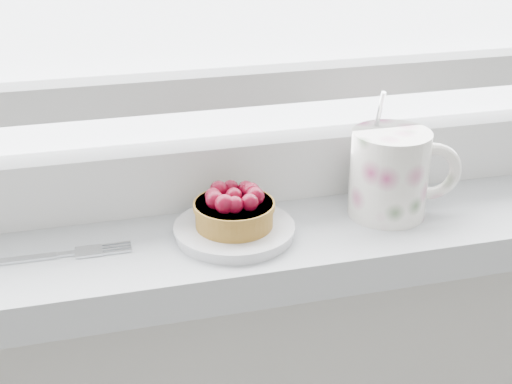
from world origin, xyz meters
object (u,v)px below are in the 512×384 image
object	(u,v)px
saucer	(234,230)
floral_mug	(392,172)
fork	(41,257)
raspberry_tart	(234,208)

from	to	relation	value
saucer	floral_mug	distance (m)	0.18
fork	saucer	bearing A→B (deg)	-0.86
saucer	floral_mug	world-z (taller)	floral_mug
raspberry_tart	fork	size ratio (longest dim) A/B	0.48
raspberry_tart	fork	xyz separation A→B (m)	(-0.19, 0.00, -0.03)
raspberry_tart	floral_mug	bearing A→B (deg)	2.31
saucer	raspberry_tart	xyz separation A→B (m)	(-0.00, -0.00, 0.03)
saucer	fork	distance (m)	0.19
saucer	raspberry_tart	bearing A→B (deg)	-108.80
fork	raspberry_tart	bearing A→B (deg)	-0.95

